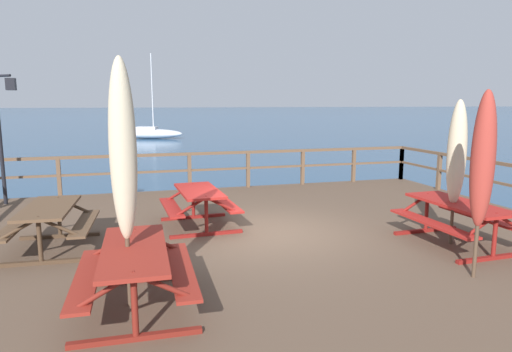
{
  "coord_description": "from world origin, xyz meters",
  "views": [
    {
      "loc": [
        -2.47,
        -8.07,
        3.33
      ],
      "look_at": [
        0.0,
        0.72,
        1.84
      ],
      "focal_mm": 31.55,
      "sensor_mm": 36.0,
      "label": 1
    }
  ],
  "objects_px": {
    "lamp_post_hooked": "(4,119)",
    "patio_umbrella_short_front": "(457,154)",
    "patio_umbrella_tall_front": "(123,152)",
    "patio_umbrella_tall_back_left": "(483,160)",
    "sailboat_distant": "(150,133)",
    "picnic_table_front_right": "(50,218)",
    "picnic_table_mid_left": "(135,264)",
    "picnic_table_front_left": "(199,200)",
    "picnic_table_back_left": "(458,214)"
  },
  "relations": [
    {
      "from": "picnic_table_front_right",
      "to": "patio_umbrella_short_front",
      "type": "xyz_separation_m",
      "value": [
        6.81,
        -1.58,
        1.07
      ]
    },
    {
      "from": "lamp_post_hooked",
      "to": "patio_umbrella_tall_front",
      "type": "bearing_deg",
      "value": -66.89
    },
    {
      "from": "picnic_table_back_left",
      "to": "picnic_table_mid_left",
      "type": "bearing_deg",
      "value": -169.43
    },
    {
      "from": "picnic_table_front_left",
      "to": "lamp_post_hooked",
      "type": "bearing_deg",
      "value": 142.49
    },
    {
      "from": "picnic_table_back_left",
      "to": "sailboat_distant",
      "type": "distance_m",
      "value": 36.64
    },
    {
      "from": "sailboat_distant",
      "to": "patio_umbrella_short_front",
      "type": "bearing_deg",
      "value": -84.35
    },
    {
      "from": "patio_umbrella_short_front",
      "to": "patio_umbrella_tall_back_left",
      "type": "height_order",
      "value": "patio_umbrella_tall_back_left"
    },
    {
      "from": "picnic_table_mid_left",
      "to": "picnic_table_front_left",
      "type": "relative_size",
      "value": 1.13
    },
    {
      "from": "lamp_post_hooked",
      "to": "sailboat_distant",
      "type": "bearing_deg",
      "value": 81.26
    },
    {
      "from": "patio_umbrella_tall_front",
      "to": "sailboat_distant",
      "type": "distance_m",
      "value": 37.52
    },
    {
      "from": "picnic_table_back_left",
      "to": "picnic_table_front_left",
      "type": "distance_m",
      "value": 4.86
    },
    {
      "from": "picnic_table_front_left",
      "to": "lamp_post_hooked",
      "type": "distance_m",
      "value": 5.51
    },
    {
      "from": "picnic_table_mid_left",
      "to": "patio_umbrella_tall_back_left",
      "type": "bearing_deg",
      "value": -3.87
    },
    {
      "from": "sailboat_distant",
      "to": "lamp_post_hooked",
      "type": "bearing_deg",
      "value": -98.74
    },
    {
      "from": "lamp_post_hooked",
      "to": "patio_umbrella_short_front",
      "type": "bearing_deg",
      "value": -33.76
    },
    {
      "from": "patio_umbrella_tall_front",
      "to": "patio_umbrella_tall_back_left",
      "type": "distance_m",
      "value": 4.81
    },
    {
      "from": "picnic_table_front_left",
      "to": "patio_umbrella_short_front",
      "type": "bearing_deg",
      "value": -29.6
    },
    {
      "from": "patio_umbrella_short_front",
      "to": "patio_umbrella_tall_back_left",
      "type": "xyz_separation_m",
      "value": [
        -0.73,
        -1.4,
        0.08
      ]
    },
    {
      "from": "sailboat_distant",
      "to": "patio_umbrella_tall_back_left",
      "type": "bearing_deg",
      "value": -85.67
    },
    {
      "from": "picnic_table_mid_left",
      "to": "sailboat_distant",
      "type": "xyz_separation_m",
      "value": [
        1.85,
        37.47,
        -0.88
      ]
    },
    {
      "from": "picnic_table_front_right",
      "to": "patio_umbrella_short_front",
      "type": "bearing_deg",
      "value": -13.04
    },
    {
      "from": "picnic_table_back_left",
      "to": "picnic_table_front_left",
      "type": "relative_size",
      "value": 1.15
    },
    {
      "from": "picnic_table_front_right",
      "to": "sailboat_distant",
      "type": "relative_size",
      "value": 0.24
    },
    {
      "from": "picnic_table_back_left",
      "to": "patio_umbrella_tall_front",
      "type": "xyz_separation_m",
      "value": [
        -5.6,
        -0.96,
        1.37
      ]
    },
    {
      "from": "patio_umbrella_tall_front",
      "to": "patio_umbrella_tall_back_left",
      "type": "bearing_deg",
      "value": -4.68
    },
    {
      "from": "patio_umbrella_tall_front",
      "to": "patio_umbrella_short_front",
      "type": "height_order",
      "value": "patio_umbrella_tall_front"
    },
    {
      "from": "patio_umbrella_tall_front",
      "to": "patio_umbrella_short_front",
      "type": "bearing_deg",
      "value": 10.36
    },
    {
      "from": "picnic_table_mid_left",
      "to": "picnic_table_front_right",
      "type": "distance_m",
      "value": 2.99
    },
    {
      "from": "patio_umbrella_tall_back_left",
      "to": "sailboat_distant",
      "type": "relative_size",
      "value": 0.35
    },
    {
      "from": "patio_umbrella_tall_front",
      "to": "picnic_table_front_left",
      "type": "bearing_deg",
      "value": 67.7
    },
    {
      "from": "picnic_table_front_right",
      "to": "patio_umbrella_tall_front",
      "type": "xyz_separation_m",
      "value": [
        1.29,
        -2.59,
        1.37
      ]
    },
    {
      "from": "picnic_table_back_left",
      "to": "patio_umbrella_tall_front",
      "type": "height_order",
      "value": "patio_umbrella_tall_front"
    },
    {
      "from": "picnic_table_mid_left",
      "to": "picnic_table_back_left",
      "type": "xyz_separation_m",
      "value": [
        5.53,
        1.03,
        0.0
      ]
    },
    {
      "from": "picnic_table_front_left",
      "to": "picnic_table_back_left",
      "type": "bearing_deg",
      "value": -29.7
    },
    {
      "from": "picnic_table_front_right",
      "to": "patio_umbrella_tall_back_left",
      "type": "height_order",
      "value": "patio_umbrella_tall_back_left"
    },
    {
      "from": "picnic_table_back_left",
      "to": "patio_umbrella_short_front",
      "type": "distance_m",
      "value": 1.07
    },
    {
      "from": "picnic_table_front_left",
      "to": "patio_umbrella_short_front",
      "type": "height_order",
      "value": "patio_umbrella_short_front"
    },
    {
      "from": "picnic_table_front_right",
      "to": "sailboat_distant",
      "type": "distance_m",
      "value": 34.97
    },
    {
      "from": "picnic_table_back_left",
      "to": "picnic_table_front_left",
      "type": "bearing_deg",
      "value": 150.3
    },
    {
      "from": "picnic_table_back_left",
      "to": "patio_umbrella_tall_back_left",
      "type": "distance_m",
      "value": 1.95
    },
    {
      "from": "picnic_table_front_right",
      "to": "lamp_post_hooked",
      "type": "height_order",
      "value": "lamp_post_hooked"
    },
    {
      "from": "patio_umbrella_short_front",
      "to": "sailboat_distant",
      "type": "relative_size",
      "value": 0.33
    },
    {
      "from": "picnic_table_back_left",
      "to": "sailboat_distant",
      "type": "height_order",
      "value": "sailboat_distant"
    },
    {
      "from": "picnic_table_front_left",
      "to": "sailboat_distant",
      "type": "relative_size",
      "value": 0.23
    },
    {
      "from": "picnic_table_front_right",
      "to": "patio_umbrella_tall_front",
      "type": "height_order",
      "value": "patio_umbrella_tall_front"
    },
    {
      "from": "picnic_table_front_right",
      "to": "picnic_table_mid_left",
      "type": "bearing_deg",
      "value": -62.87
    },
    {
      "from": "lamp_post_hooked",
      "to": "sailboat_distant",
      "type": "relative_size",
      "value": 0.41
    },
    {
      "from": "picnic_table_front_left",
      "to": "patio_umbrella_short_front",
      "type": "relative_size",
      "value": 0.7
    },
    {
      "from": "picnic_table_mid_left",
      "to": "patio_umbrella_short_front",
      "type": "bearing_deg",
      "value": 11.25
    },
    {
      "from": "picnic_table_back_left",
      "to": "patio_umbrella_short_front",
      "type": "relative_size",
      "value": 0.8
    }
  ]
}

